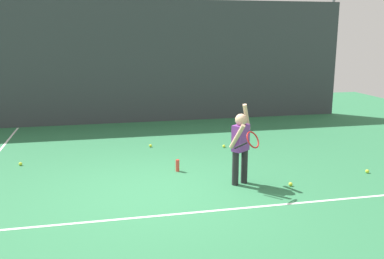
{
  "coord_description": "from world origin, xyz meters",
  "views": [
    {
      "loc": [
        -0.87,
        -6.47,
        2.5
      ],
      "look_at": [
        0.7,
        0.63,
        0.85
      ],
      "focal_mm": 40.09,
      "sensor_mm": 36.0,
      "label": 1
    }
  ],
  "objects_px": {
    "tennis_ball_0": "(291,184)",
    "tennis_ball_3": "(224,146)",
    "tennis_ball_5": "(150,146)",
    "tennis_ball_6": "(367,171)",
    "water_bottle": "(178,165)",
    "tennis_player": "(241,142)",
    "tennis_ball_7": "(20,164)"
  },
  "relations": [
    {
      "from": "water_bottle",
      "to": "tennis_ball_0",
      "type": "relative_size",
      "value": 3.33
    },
    {
      "from": "water_bottle",
      "to": "tennis_ball_5",
      "type": "bearing_deg",
      "value": 98.66
    },
    {
      "from": "tennis_ball_0",
      "to": "tennis_player",
      "type": "bearing_deg",
      "value": 160.78
    },
    {
      "from": "tennis_ball_3",
      "to": "tennis_ball_6",
      "type": "relative_size",
      "value": 1.0
    },
    {
      "from": "tennis_ball_0",
      "to": "tennis_ball_5",
      "type": "height_order",
      "value": "same"
    },
    {
      "from": "tennis_player",
      "to": "tennis_ball_6",
      "type": "xyz_separation_m",
      "value": [
        2.45,
        0.05,
        -0.69
      ]
    },
    {
      "from": "tennis_ball_6",
      "to": "tennis_ball_3",
      "type": "bearing_deg",
      "value": 132.01
    },
    {
      "from": "water_bottle",
      "to": "tennis_ball_3",
      "type": "height_order",
      "value": "water_bottle"
    },
    {
      "from": "tennis_player",
      "to": "tennis_ball_6",
      "type": "relative_size",
      "value": 20.46
    },
    {
      "from": "tennis_ball_6",
      "to": "tennis_ball_7",
      "type": "bearing_deg",
      "value": 163.54
    },
    {
      "from": "tennis_ball_3",
      "to": "tennis_ball_5",
      "type": "relative_size",
      "value": 1.0
    },
    {
      "from": "tennis_ball_5",
      "to": "tennis_ball_7",
      "type": "distance_m",
      "value": 2.74
    },
    {
      "from": "tennis_ball_0",
      "to": "tennis_ball_6",
      "type": "distance_m",
      "value": 1.69
    },
    {
      "from": "tennis_ball_5",
      "to": "tennis_ball_6",
      "type": "bearing_deg",
      "value": -36.26
    },
    {
      "from": "tennis_ball_0",
      "to": "tennis_ball_7",
      "type": "relative_size",
      "value": 1.0
    },
    {
      "from": "water_bottle",
      "to": "tennis_ball_0",
      "type": "distance_m",
      "value": 2.07
    },
    {
      "from": "tennis_ball_5",
      "to": "tennis_ball_3",
      "type": "bearing_deg",
      "value": -14.01
    },
    {
      "from": "tennis_ball_6",
      "to": "tennis_ball_5",
      "type": "bearing_deg",
      "value": 143.74
    },
    {
      "from": "tennis_ball_3",
      "to": "tennis_ball_5",
      "type": "xyz_separation_m",
      "value": [
        -1.59,
        0.4,
        0.0
      ]
    },
    {
      "from": "tennis_player",
      "to": "tennis_ball_6",
      "type": "bearing_deg",
      "value": -36.56
    },
    {
      "from": "water_bottle",
      "to": "tennis_ball_3",
      "type": "bearing_deg",
      "value": 47.11
    },
    {
      "from": "water_bottle",
      "to": "tennis_ball_3",
      "type": "xyz_separation_m",
      "value": [
        1.31,
        1.42,
        -0.08
      ]
    },
    {
      "from": "tennis_ball_0",
      "to": "tennis_ball_3",
      "type": "xyz_separation_m",
      "value": [
        -0.38,
        2.6,
        0.0
      ]
    },
    {
      "from": "tennis_ball_3",
      "to": "tennis_ball_6",
      "type": "height_order",
      "value": "same"
    },
    {
      "from": "tennis_ball_5",
      "to": "tennis_ball_7",
      "type": "relative_size",
      "value": 1.0
    },
    {
      "from": "tennis_ball_0",
      "to": "tennis_ball_7",
      "type": "distance_m",
      "value": 5.08
    },
    {
      "from": "tennis_ball_0",
      "to": "tennis_ball_3",
      "type": "height_order",
      "value": "same"
    },
    {
      "from": "water_bottle",
      "to": "tennis_ball_0",
      "type": "xyz_separation_m",
      "value": [
        1.7,
        -1.18,
        -0.08
      ]
    },
    {
      "from": "tennis_player",
      "to": "water_bottle",
      "type": "xyz_separation_m",
      "value": [
        -0.9,
        0.91,
        -0.62
      ]
    },
    {
      "from": "tennis_player",
      "to": "tennis_ball_5",
      "type": "relative_size",
      "value": 20.46
    },
    {
      "from": "tennis_ball_3",
      "to": "tennis_ball_7",
      "type": "xyz_separation_m",
      "value": [
        -4.21,
        -0.42,
        0.0
      ]
    },
    {
      "from": "tennis_player",
      "to": "tennis_ball_5",
      "type": "height_order",
      "value": "tennis_player"
    }
  ]
}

